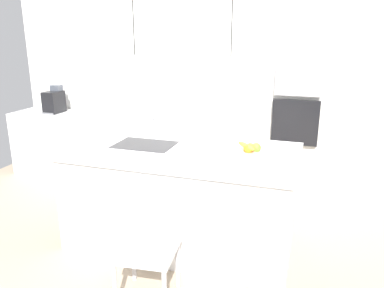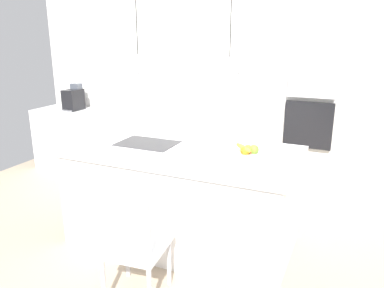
{
  "view_description": "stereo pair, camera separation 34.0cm",
  "coord_description": "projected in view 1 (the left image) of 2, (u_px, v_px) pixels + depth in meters",
  "views": [
    {
      "loc": [
        1.11,
        -3.11,
        1.95
      ],
      "look_at": [
        0.1,
        0.0,
        1.0
      ],
      "focal_mm": 35.18,
      "sensor_mm": 36.0,
      "label": 1
    },
    {
      "loc": [
        1.43,
        -2.98,
        1.95
      ],
      "look_at": [
        0.1,
        0.0,
        1.0
      ],
      "focal_mm": 35.18,
      "sensor_mm": 36.0,
      "label": 2
    }
  ],
  "objects": [
    {
      "name": "oven",
      "position": [
        295.0,
        122.0,
        4.62
      ],
      "size": [
        0.56,
        0.08,
        0.56
      ],
      "primitive_type": "cube",
      "color": "black",
      "rests_on": "back_wall"
    },
    {
      "name": "sink_basin",
      "position": [
        145.0,
        145.0,
        3.56
      ],
      "size": [
        0.56,
        0.4,
        0.02
      ],
      "primitive_type": "cube",
      "color": "#2D2D30",
      "rests_on": "kitchen_island"
    },
    {
      "name": "floor",
      "position": [
        182.0,
        240.0,
        3.71
      ],
      "size": [
        6.6,
        6.6,
        0.0
      ],
      "primitive_type": "plane",
      "color": "tan",
      "rests_on": "ground"
    },
    {
      "name": "back_wall",
      "position": [
        224.0,
        87.0,
        4.85
      ],
      "size": [
        6.0,
        0.1,
        2.6
      ],
      "primitive_type": "cube",
      "color": "silver",
      "rests_on": "ground"
    },
    {
      "name": "kitchen_island",
      "position": [
        182.0,
        196.0,
        3.58
      ],
      "size": [
        2.11,
        1.07,
        0.95
      ],
      "color": "white",
      "rests_on": "ground"
    },
    {
      "name": "coffee_machine",
      "position": [
        54.0,
        101.0,
        5.29
      ],
      "size": [
        0.2,
        0.35,
        0.38
      ],
      "color": "black",
      "rests_on": "side_counter"
    },
    {
      "name": "pendant_light_left",
      "position": [
        135.0,
        65.0,
        3.37
      ],
      "size": [
        0.18,
        0.18,
        0.78
      ],
      "color": "silver"
    },
    {
      "name": "side_counter",
      "position": [
        56.0,
        142.0,
        5.47
      ],
      "size": [
        1.1,
        0.6,
        0.89
      ],
      "primitive_type": "cube",
      "color": "white",
      "rests_on": "ground"
    },
    {
      "name": "pendant_light_right",
      "position": [
        231.0,
        68.0,
        3.11
      ],
      "size": [
        0.18,
        0.18,
        0.78
      ],
      "color": "silver"
    },
    {
      "name": "fruit_bowl",
      "position": [
        251.0,
        152.0,
        3.16
      ],
      "size": [
        0.27,
        0.27,
        0.14
      ],
      "color": "beige",
      "rests_on": "kitchen_island"
    },
    {
      "name": "chair_near",
      "position": [
        143.0,
        246.0,
        2.7
      ],
      "size": [
        0.47,
        0.48,
        0.88
      ],
      "color": "silver",
      "rests_on": "ground"
    },
    {
      "name": "faucet",
      "position": [
        153.0,
        125.0,
        3.71
      ],
      "size": [
        0.02,
        0.17,
        0.22
      ],
      "color": "silver",
      "rests_on": "kitchen_island"
    },
    {
      "name": "microwave",
      "position": [
        298.0,
        82.0,
        4.48
      ],
      "size": [
        0.54,
        0.08,
        0.34
      ],
      "primitive_type": "cube",
      "color": "#9E9EA3",
      "rests_on": "back_wall"
    }
  ]
}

